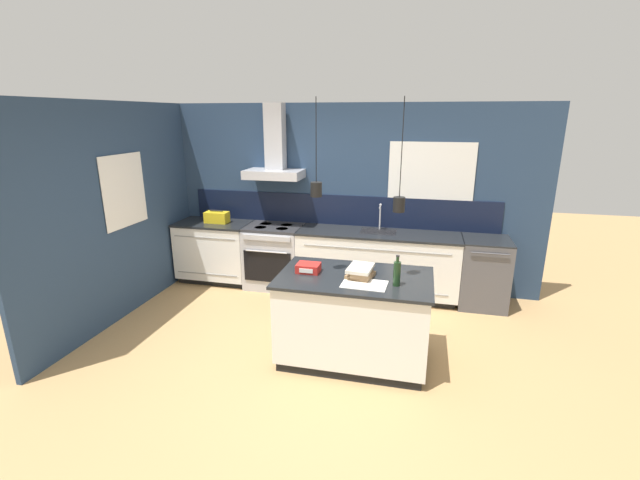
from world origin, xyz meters
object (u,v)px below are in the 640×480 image
dishwasher (483,272)px  red_supply_box (308,268)px  bottle_on_island (397,273)px  yellow_toolbox (217,217)px  oven_range (275,256)px  book_stack (361,272)px

dishwasher → red_supply_box: (-1.93, -1.68, 0.50)m
bottle_on_island → yellow_toolbox: bottle_on_island is taller
yellow_toolbox → dishwasher: bearing=-0.0°
red_supply_box → oven_range: bearing=119.9°
bottle_on_island → yellow_toolbox: size_ratio=0.87×
dishwasher → red_supply_box: size_ratio=3.94×
bottle_on_island → yellow_toolbox: 3.29m
book_stack → red_supply_box: (-0.54, 0.03, -0.01)m
dishwasher → red_supply_box: red_supply_box is taller
bottle_on_island → red_supply_box: size_ratio=1.28×
bottle_on_island → book_stack: (-0.35, 0.12, -0.07)m
oven_range → bottle_on_island: bottle_on_island is taller
dishwasher → yellow_toolbox: size_ratio=2.68×
oven_range → bottle_on_island: bearing=-44.6°
dishwasher → book_stack: 2.26m
bottle_on_island → red_supply_box: 0.91m
dishwasher → bottle_on_island: 2.18m
red_supply_box → bottle_on_island: bearing=-10.0°
book_stack → red_supply_box: size_ratio=1.46×
red_supply_box → yellow_toolbox: bearing=137.7°
oven_range → bottle_on_island: size_ratio=3.06×
yellow_toolbox → bottle_on_island: bearing=-33.8°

